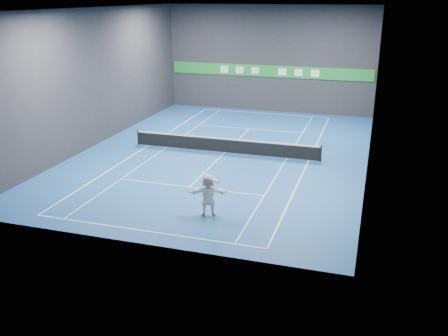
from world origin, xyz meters
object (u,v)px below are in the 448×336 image
(player, at_px, (208,195))
(tennis_ball, at_px, (205,163))
(tennis_net, at_px, (225,145))
(tennis_racket, at_px, (217,181))

(player, relative_size, tennis_ball, 31.78)
(tennis_net, bearing_deg, tennis_ball, -78.22)
(player, distance_m, tennis_ball, 1.50)
(tennis_net, height_order, tennis_racket, tennis_racket)
(player, xyz_separation_m, tennis_ball, (-0.18, 0.13, 1.48))
(tennis_ball, xyz_separation_m, tennis_net, (-1.95, 9.34, -1.96))
(tennis_ball, xyz_separation_m, tennis_racket, (0.58, -0.08, -0.76))
(tennis_net, xyz_separation_m, tennis_racket, (2.53, -9.42, 1.19))
(tennis_racket, bearing_deg, tennis_net, 105.01)
(tennis_ball, height_order, tennis_racket, tennis_ball)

